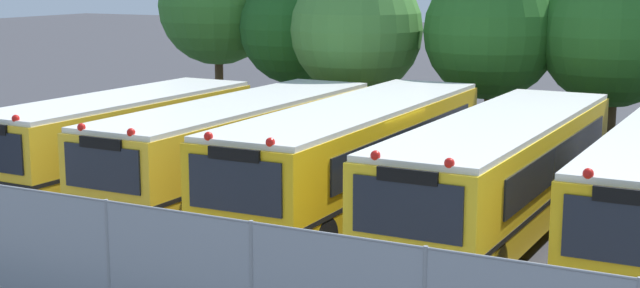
# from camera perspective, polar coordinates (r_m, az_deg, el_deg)

# --- Properties ---
(ground_plane) EXTENTS (160.00, 160.00, 0.00)m
(ground_plane) POSITION_cam_1_polar(r_m,az_deg,el_deg) (22.50, 2.50, -4.25)
(ground_plane) COLOR #38383D
(school_bus_0) EXTENTS (2.73, 9.30, 2.58)m
(school_bus_0) POSITION_cam_1_polar(r_m,az_deg,el_deg) (25.76, -12.20, 0.53)
(school_bus_0) COLOR yellow
(school_bus_0) RESTS_ON ground_plane
(school_bus_1) EXTENTS (2.65, 10.83, 2.60)m
(school_bus_1) POSITION_cam_1_polar(r_m,az_deg,el_deg) (24.07, -5.02, 0.05)
(school_bus_1) COLOR yellow
(school_bus_1) RESTS_ON ground_plane
(school_bus_2) EXTENTS (2.65, 11.20, 2.78)m
(school_bus_2) POSITION_cam_1_polar(r_m,az_deg,el_deg) (22.15, 2.29, -0.61)
(school_bus_2) COLOR yellow
(school_bus_2) RESTS_ON ground_plane
(school_bus_3) EXTENTS (2.65, 10.98, 2.74)m
(school_bus_3) POSITION_cam_1_polar(r_m,az_deg,el_deg) (20.75, 11.19, -1.64)
(school_bus_3) COLOR yellow
(school_bus_3) RESTS_ON ground_plane
(tree_0) EXTENTS (4.47, 4.44, 6.78)m
(tree_0) POSITION_cam_1_polar(r_m,az_deg,el_deg) (34.55, -6.22, 8.74)
(tree_0) COLOR #4C3823
(tree_0) RESTS_ON ground_plane
(tree_1) EXTENTS (4.13, 4.07, 5.87)m
(tree_1) POSITION_cam_1_polar(r_m,az_deg,el_deg) (32.73, -1.22, 7.10)
(tree_1) COLOR #4C3823
(tree_1) RESTS_ON ground_plane
(tree_2) EXTENTS (4.42, 4.42, 6.10)m
(tree_2) POSITION_cam_1_polar(r_m,az_deg,el_deg) (30.71, 2.24, 7.12)
(tree_2) COLOR #4C3823
(tree_2) RESTS_ON ground_plane
(tree_3) EXTENTS (4.30, 4.30, 6.06)m
(tree_3) POSITION_cam_1_polar(r_m,az_deg,el_deg) (29.73, 10.46, 6.73)
(tree_3) COLOR #4C3823
(tree_3) RESTS_ON ground_plane
(tree_4) EXTENTS (4.44, 4.44, 6.13)m
(tree_4) POSITION_cam_1_polar(r_m,az_deg,el_deg) (29.24, 17.88, 6.34)
(tree_4) COLOR #4C3823
(tree_4) RESTS_ON ground_plane
(chainlink_fence) EXTENTS (20.23, 0.07, 2.01)m
(chainlink_fence) POSITION_cam_1_polar(r_m,az_deg,el_deg) (15.29, -8.89, -7.57)
(chainlink_fence) COLOR #9EA0A3
(chainlink_fence) RESTS_ON ground_plane
(traffic_cone) EXTENTS (0.44, 0.44, 0.57)m
(traffic_cone) POSITION_cam_1_polar(r_m,az_deg,el_deg) (18.64, -17.34, -7.01)
(traffic_cone) COLOR #EA5914
(traffic_cone) RESTS_ON ground_plane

